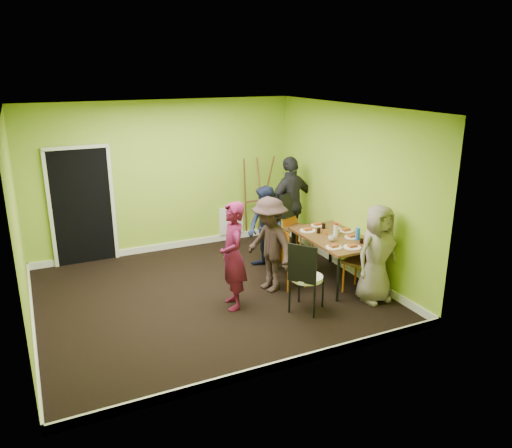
{
  "coord_description": "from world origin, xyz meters",
  "views": [
    {
      "loc": [
        -2.33,
        -6.63,
        3.36
      ],
      "look_at": [
        0.8,
        0.0,
        1.03
      ],
      "focal_mm": 35.0,
      "sensor_mm": 36.0,
      "label": 1
    }
  ],
  "objects_px": {
    "chair_bentwood": "(305,274)",
    "orange_bottle": "(325,232)",
    "person_left_near": "(270,245)",
    "person_front_end": "(377,254)",
    "chair_front_end": "(367,256)",
    "blue_bottle": "(358,234)",
    "person_standing": "(233,256)",
    "dining_table": "(335,240)",
    "chair_back_end": "(291,211)",
    "chair_left_near": "(286,255)",
    "thermos": "(336,231)",
    "easel": "(257,199)",
    "person_left_far": "(266,230)",
    "chair_left_far": "(280,246)",
    "person_back_end": "(291,204)"
  },
  "relations": [
    {
      "from": "orange_bottle",
      "to": "person_left_far",
      "type": "distance_m",
      "value": 1.0
    },
    {
      "from": "easel",
      "to": "person_standing",
      "type": "relative_size",
      "value": 1.08
    },
    {
      "from": "easel",
      "to": "chair_front_end",
      "type": "bearing_deg",
      "value": -81.91
    },
    {
      "from": "easel",
      "to": "person_back_end",
      "type": "distance_m",
      "value": 0.85
    },
    {
      "from": "person_left_far",
      "to": "chair_left_near",
      "type": "bearing_deg",
      "value": -11.02
    },
    {
      "from": "chair_front_end",
      "to": "person_front_end",
      "type": "xyz_separation_m",
      "value": [
        -0.02,
        -0.25,
        0.13
      ]
    },
    {
      "from": "chair_left_far",
      "to": "easel",
      "type": "height_order",
      "value": "easel"
    },
    {
      "from": "dining_table",
      "to": "blue_bottle",
      "type": "height_order",
      "value": "blue_bottle"
    },
    {
      "from": "chair_left_far",
      "to": "person_front_end",
      "type": "height_order",
      "value": "person_front_end"
    },
    {
      "from": "chair_bentwood",
      "to": "orange_bottle",
      "type": "xyz_separation_m",
      "value": [
        0.92,
        0.93,
        0.21
      ]
    },
    {
      "from": "chair_front_end",
      "to": "person_left_near",
      "type": "xyz_separation_m",
      "value": [
        -1.27,
        0.76,
        0.14
      ]
    },
    {
      "from": "person_left_far",
      "to": "dining_table",
      "type": "bearing_deg",
      "value": 35.15
    },
    {
      "from": "chair_back_end",
      "to": "chair_front_end",
      "type": "distance_m",
      "value": 2.09
    },
    {
      "from": "dining_table",
      "to": "person_back_end",
      "type": "relative_size",
      "value": 0.84
    },
    {
      "from": "chair_front_end",
      "to": "blue_bottle",
      "type": "height_order",
      "value": "chair_front_end"
    },
    {
      "from": "chair_left_far",
      "to": "person_back_end",
      "type": "height_order",
      "value": "person_back_end"
    },
    {
      "from": "chair_bentwood",
      "to": "person_front_end",
      "type": "xyz_separation_m",
      "value": [
        1.15,
        -0.12,
        0.16
      ]
    },
    {
      "from": "person_back_end",
      "to": "chair_front_end",
      "type": "bearing_deg",
      "value": 78.08
    },
    {
      "from": "chair_left_far",
      "to": "chair_front_end",
      "type": "xyz_separation_m",
      "value": [
        0.84,
        -1.24,
        0.12
      ]
    },
    {
      "from": "chair_bentwood",
      "to": "person_left_far",
      "type": "height_order",
      "value": "person_left_far"
    },
    {
      "from": "easel",
      "to": "person_left_near",
      "type": "xyz_separation_m",
      "value": [
        -0.85,
        -2.25,
        -0.09
      ]
    },
    {
      "from": "chair_front_end",
      "to": "orange_bottle",
      "type": "bearing_deg",
      "value": 82.85
    },
    {
      "from": "chair_front_end",
      "to": "person_front_end",
      "type": "distance_m",
      "value": 0.28
    },
    {
      "from": "dining_table",
      "to": "orange_bottle",
      "type": "height_order",
      "value": "orange_bottle"
    },
    {
      "from": "chair_back_end",
      "to": "person_back_end",
      "type": "bearing_deg",
      "value": -138.86
    },
    {
      "from": "chair_back_end",
      "to": "person_standing",
      "type": "bearing_deg",
      "value": 18.77
    },
    {
      "from": "dining_table",
      "to": "thermos",
      "type": "relative_size",
      "value": 7.66
    },
    {
      "from": "person_front_end",
      "to": "person_left_far",
      "type": "bearing_deg",
      "value": 114.83
    },
    {
      "from": "chair_left_near",
      "to": "person_standing",
      "type": "height_order",
      "value": "person_standing"
    },
    {
      "from": "chair_front_end",
      "to": "person_left_far",
      "type": "xyz_separation_m",
      "value": [
        -0.99,
        1.46,
        0.13
      ]
    },
    {
      "from": "person_back_end",
      "to": "easel",
      "type": "bearing_deg",
      "value": -80.9
    },
    {
      "from": "chair_back_end",
      "to": "orange_bottle",
      "type": "bearing_deg",
      "value": 64.35
    },
    {
      "from": "person_standing",
      "to": "orange_bottle",
      "type": "bearing_deg",
      "value": 110.08
    },
    {
      "from": "chair_front_end",
      "to": "person_standing",
      "type": "bearing_deg",
      "value": 142.85
    },
    {
      "from": "chair_bentwood",
      "to": "thermos",
      "type": "xyz_separation_m",
      "value": [
        1.02,
        0.78,
        0.27
      ]
    },
    {
      "from": "chair_front_end",
      "to": "thermos",
      "type": "height_order",
      "value": "chair_front_end"
    },
    {
      "from": "person_left_near",
      "to": "person_front_end",
      "type": "xyz_separation_m",
      "value": [
        1.26,
        -1.01,
        -0.01
      ]
    },
    {
      "from": "dining_table",
      "to": "person_left_near",
      "type": "distance_m",
      "value": 1.13
    },
    {
      "from": "chair_left_far",
      "to": "chair_front_end",
      "type": "bearing_deg",
      "value": 48.19
    },
    {
      "from": "person_standing",
      "to": "person_left_near",
      "type": "xyz_separation_m",
      "value": [
        0.73,
        0.29,
        -0.04
      ]
    },
    {
      "from": "chair_left_far",
      "to": "person_standing",
      "type": "relative_size",
      "value": 0.55
    },
    {
      "from": "chair_front_end",
      "to": "orange_bottle",
      "type": "relative_size",
      "value": 13.62
    },
    {
      "from": "person_left_near",
      "to": "person_back_end",
      "type": "height_order",
      "value": "person_back_end"
    },
    {
      "from": "chair_back_end",
      "to": "person_left_far",
      "type": "xyz_separation_m",
      "value": [
        -0.82,
        -0.61,
        -0.07
      ]
    },
    {
      "from": "dining_table",
      "to": "easel",
      "type": "height_order",
      "value": "easel"
    },
    {
      "from": "chair_left_near",
      "to": "person_standing",
      "type": "relative_size",
      "value": 0.62
    },
    {
      "from": "blue_bottle",
      "to": "person_standing",
      "type": "height_order",
      "value": "person_standing"
    },
    {
      "from": "person_front_end",
      "to": "chair_back_end",
      "type": "bearing_deg",
      "value": 88.86
    },
    {
      "from": "chair_left_near",
      "to": "chair_front_end",
      "type": "bearing_deg",
      "value": 46.32
    },
    {
      "from": "chair_left_near",
      "to": "thermos",
      "type": "bearing_deg",
      "value": 77.17
    }
  ]
}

